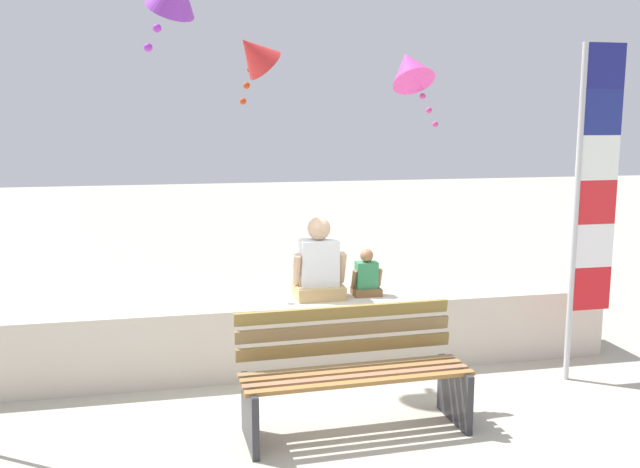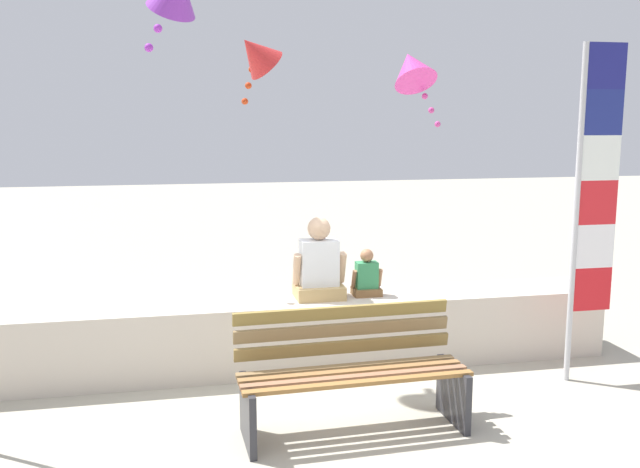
% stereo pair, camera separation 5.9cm
% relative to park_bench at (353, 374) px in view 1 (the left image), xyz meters
% --- Properties ---
extents(ground_plane, '(40.00, 40.00, 0.00)m').
position_rel_park_bench_xyz_m(ground_plane, '(-0.17, 0.22, -0.42)').
color(ground_plane, '#ACA794').
extents(seawall_ledge, '(5.93, 0.65, 0.65)m').
position_rel_park_bench_xyz_m(seawall_ledge, '(-0.17, 1.38, -0.10)').
color(seawall_ledge, beige).
rests_on(seawall_ledge, ground).
extents(park_bench, '(1.71, 0.67, 0.88)m').
position_rel_park_bench_xyz_m(park_bench, '(0.00, 0.00, 0.00)').
color(park_bench, olive).
rests_on(park_bench, ground).
extents(person_adult, '(0.49, 0.36, 0.76)m').
position_rel_park_bench_xyz_m(person_adult, '(0.04, 1.38, 0.52)').
color(person_adult, tan).
rests_on(person_adult, seawall_ledge).
extents(person_child, '(0.29, 0.21, 0.44)m').
position_rel_park_bench_xyz_m(person_child, '(0.49, 1.38, 0.40)').
color(person_child, brown).
rests_on(person_child, seawall_ledge).
extents(flag_banner, '(0.40, 0.05, 2.92)m').
position_rel_park_bench_xyz_m(flag_banner, '(2.24, 0.56, 1.24)').
color(flag_banner, '#B7B7BC').
rests_on(flag_banner, ground).
extents(kite_red, '(0.73, 0.65, 0.88)m').
position_rel_park_bench_xyz_m(kite_red, '(-0.29, 3.40, 2.61)').
color(kite_red, red).
extents(kite_magenta, '(0.77, 0.79, 1.10)m').
position_rel_park_bench_xyz_m(kite_magenta, '(1.78, 3.96, 2.51)').
color(kite_magenta, '#DB3D9E').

